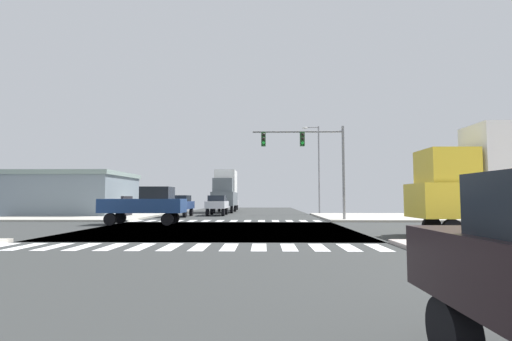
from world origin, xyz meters
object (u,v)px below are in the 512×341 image
object	(u,v)px
pickup_trailing_1	(146,204)
sedan_nearside_1	(231,202)
bank_building	(69,194)
sedan_farside_2	(217,204)
box_truck_leading_1	(225,190)
box_truck_outer_2	(502,177)
sedan_queued_4	(180,204)
traffic_signal_mast	(308,151)
street_lamp	(317,162)

from	to	relation	value
pickup_trailing_1	sedan_nearside_1	bearing A→B (deg)	173.82
bank_building	sedan_farside_2	distance (m)	14.18
box_truck_leading_1	box_truck_outer_2	size ratio (longest dim) A/B	1.00
sedan_queued_4	box_truck_outer_2	bearing A→B (deg)	136.29
bank_building	traffic_signal_mast	bearing A→B (deg)	-21.41
street_lamp	bank_building	size ratio (longest dim) A/B	0.73
bank_building	box_truck_leading_1	xyz separation A→B (m)	(14.15, 7.73, 0.52)
sedan_farside_2	sedan_queued_4	world-z (taller)	same
sedan_queued_4	box_truck_leading_1	world-z (taller)	box_truck_leading_1
box_truck_leading_1	pickup_trailing_1	xyz separation A→B (m)	(-2.95, -20.00, -1.27)
sedan_queued_4	box_truck_outer_2	size ratio (longest dim) A/B	0.60
sedan_nearside_1	box_truck_outer_2	xyz separation A→B (m)	(14.77, -34.27, 1.45)
sedan_nearside_1	sedan_farside_2	world-z (taller)	same
traffic_signal_mast	sedan_farside_2	size ratio (longest dim) A/B	1.60
street_lamp	sedan_farside_2	xyz separation A→B (m)	(-9.84, -2.66, -4.18)
traffic_signal_mast	box_truck_leading_1	size ratio (longest dim) A/B	0.95
street_lamp	bank_building	bearing A→B (deg)	-173.20
street_lamp	sedan_farside_2	world-z (taller)	street_lamp
box_truck_leading_1	street_lamp	bearing A→B (deg)	153.65
street_lamp	box_truck_outer_2	world-z (taller)	street_lamp
sedan_farside_2	traffic_signal_mast	bearing A→B (deg)	131.17
sedan_queued_4	traffic_signal_mast	bearing A→B (deg)	149.52
sedan_nearside_1	box_truck_leading_1	distance (m)	7.42
street_lamp	sedan_nearside_1	bearing A→B (deg)	129.01
traffic_signal_mast	sedan_nearside_1	bearing A→B (deg)	108.01
bank_building	box_truck_outer_2	xyz separation A→B (m)	(28.92, -19.27, 0.52)
traffic_signal_mast	sedan_nearside_1	size ratio (longest dim) A/B	1.60
bank_building	street_lamp	bearing A→B (deg)	6.80
bank_building	sedan_nearside_1	size ratio (longest dim) A/B	2.87
bank_building	sedan_nearside_1	xyz separation A→B (m)	(14.15, 15.01, -0.92)
bank_building	pickup_trailing_1	distance (m)	16.63
bank_building	box_truck_leading_1	distance (m)	16.13
sedan_farside_2	pickup_trailing_1	world-z (taller)	pickup_trailing_1
street_lamp	sedan_farside_2	distance (m)	11.02
sedan_queued_4	box_truck_leading_1	xyz separation A→B (m)	(3.00, 10.01, 1.45)
sedan_farside_2	pickup_trailing_1	distance (m)	12.82
traffic_signal_mast	bank_building	size ratio (longest dim) A/B	0.56
traffic_signal_mast	sedan_nearside_1	xyz separation A→B (m)	(-7.66, 23.56, -3.95)
traffic_signal_mast	box_truck_outer_2	world-z (taller)	traffic_signal_mast
sedan_farside_2	box_truck_leading_1	bearing A→B (deg)	-90.00
traffic_signal_mast	sedan_farside_2	bearing A→B (deg)	131.17
sedan_nearside_1	pickup_trailing_1	world-z (taller)	pickup_trailing_1
sedan_queued_4	pickup_trailing_1	size ratio (longest dim) A/B	0.84
street_lamp	box_truck_leading_1	xyz separation A→B (m)	(-9.84, 4.87, -2.74)
pickup_trailing_1	box_truck_leading_1	bearing A→B (deg)	171.60
sedan_farside_2	box_truck_outer_2	xyz separation A→B (m)	(14.77, -19.47, 1.45)
sedan_nearside_1	sedan_farside_2	bearing A→B (deg)	90.00
traffic_signal_mast	bank_building	distance (m)	23.62
box_truck_leading_1	pickup_trailing_1	world-z (taller)	box_truck_leading_1
sedan_nearside_1	pickup_trailing_1	distance (m)	27.43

